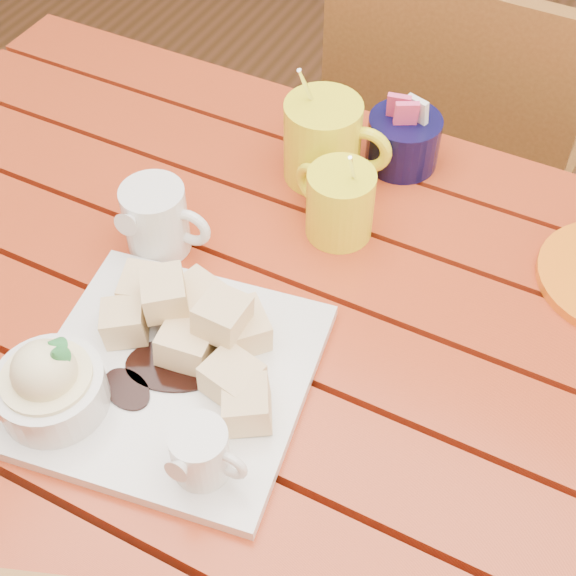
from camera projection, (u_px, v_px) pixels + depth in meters
The scene contains 8 objects.
ground at pixel (267, 568), 1.47m from camera, with size 5.00×5.00×0.00m, color #503017.
table at pixel (257, 366), 0.98m from camera, with size 1.20×0.79×0.75m.
dessert_plate at pixel (145, 371), 0.81m from camera, with size 0.32×0.32×0.11m.
coffee_mug_left at pixel (339, 202), 0.95m from camera, with size 0.11×0.08×0.14m.
coffee_mug_right at pixel (325, 140), 1.01m from camera, with size 0.14×0.10×0.16m.
cream_pitcher at pixel (157, 219), 0.93m from camera, with size 0.11×0.09×0.09m.
sugar_caddy at pixel (403, 140), 1.04m from camera, with size 0.10×0.10×0.10m.
chair_far at pixel (449, 157), 1.47m from camera, with size 0.42×0.42×0.88m.
Camera 1 is at (0.29, -0.49, 1.45)m, focal length 50.00 mm.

